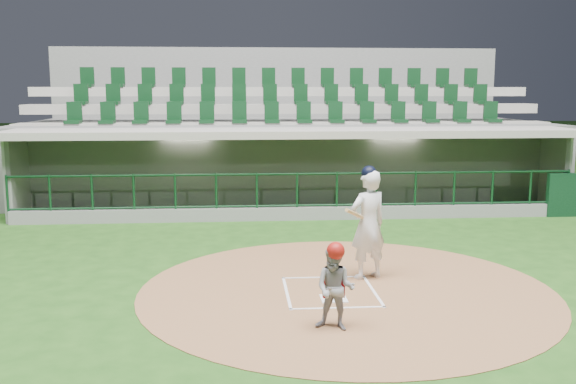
{
  "coord_description": "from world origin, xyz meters",
  "views": [
    {
      "loc": [
        -1.55,
        -10.84,
        3.44
      ],
      "look_at": [
        -0.5,
        2.6,
        1.3
      ],
      "focal_mm": 40.0,
      "sensor_mm": 36.0,
      "label": 1
    }
  ],
  "objects": [
    {
      "name": "ground",
      "position": [
        0.0,
        0.0,
        0.0
      ],
      "size": [
        120.0,
        120.0,
        0.0
      ],
      "primitive_type": "plane",
      "color": "#1D4614",
      "rests_on": "ground"
    },
    {
      "name": "dirt_circle",
      "position": [
        0.3,
        -0.2,
        0.01
      ],
      "size": [
        7.2,
        7.2,
        0.01
      ],
      "primitive_type": "cylinder",
      "color": "brown",
      "rests_on": "ground"
    },
    {
      "name": "home_plate",
      "position": [
        0.0,
        -0.7,
        0.02
      ],
      "size": [
        0.43,
        0.43,
        0.02
      ],
      "primitive_type": "cube",
      "color": "white",
      "rests_on": "dirt_circle"
    },
    {
      "name": "batter_box_chalk",
      "position": [
        0.0,
        -0.3,
        0.02
      ],
      "size": [
        1.55,
        1.8,
        0.01
      ],
      "color": "white",
      "rests_on": "ground"
    },
    {
      "name": "dugout_structure",
      "position": [
        0.09,
        7.85,
        0.95
      ],
      "size": [
        16.4,
        3.7,
        3.0
      ],
      "color": "slate",
      "rests_on": "ground"
    },
    {
      "name": "seating_deck",
      "position": [
        0.0,
        10.91,
        1.42
      ],
      "size": [
        17.0,
        6.72,
        5.15
      ],
      "color": "slate",
      "rests_on": "ground"
    },
    {
      "name": "batter",
      "position": [
        0.8,
        0.47,
        1.05
      ],
      "size": [
        0.97,
        1.01,
        2.09
      ],
      "color": "white",
      "rests_on": "dirt_circle"
    },
    {
      "name": "catcher",
      "position": [
        -0.18,
        -2.03,
        0.65
      ],
      "size": [
        0.72,
        0.65,
        1.3
      ],
      "color": "#929297",
      "rests_on": "dirt_circle"
    }
  ]
}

